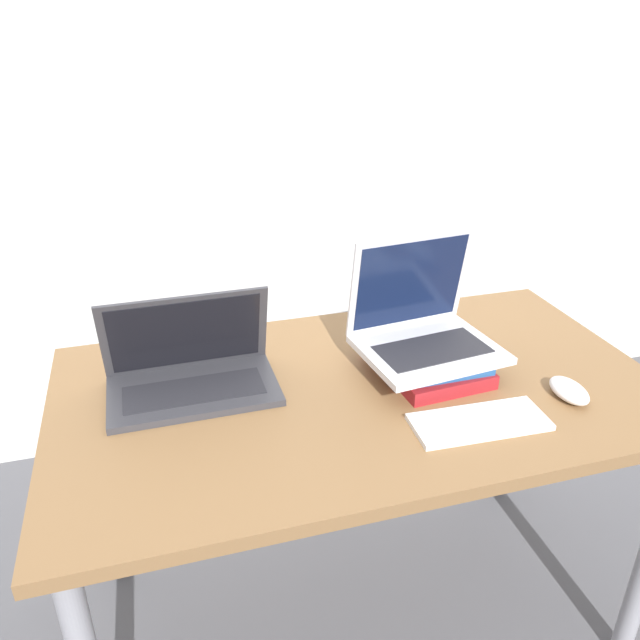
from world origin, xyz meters
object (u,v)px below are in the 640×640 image
object	(u,v)px
laptop_left	(191,371)
book_stack	(429,359)
laptop_on_books	(423,327)
wireless_keyboard	(479,422)
mouse	(569,390)

from	to	relation	value
laptop_left	book_stack	distance (m)	0.55
laptop_left	laptop_on_books	size ratio (longest dim) A/B	1.12
book_stack	laptop_on_books	distance (m)	0.08
book_stack	laptop_on_books	size ratio (longest dim) A/B	0.86
wireless_keyboard	mouse	size ratio (longest dim) A/B	2.56
laptop_left	wireless_keyboard	world-z (taller)	laptop_left
laptop_on_books	mouse	xyz separation A→B (m)	(0.26, -0.22, -0.09)
laptop_left	book_stack	world-z (taller)	laptop_left
laptop_on_books	wireless_keyboard	world-z (taller)	laptop_on_books
book_stack	laptop_on_books	world-z (taller)	laptop_on_books
laptop_left	laptop_on_books	distance (m)	0.54
wireless_keyboard	mouse	distance (m)	0.24
laptop_left	mouse	bearing A→B (deg)	-18.88
laptop_left	laptop_on_books	bearing A→B (deg)	-5.84
book_stack	laptop_on_books	xyz separation A→B (m)	(-0.02, 0.02, 0.08)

